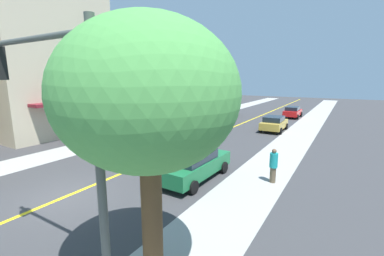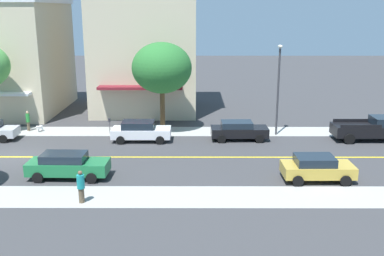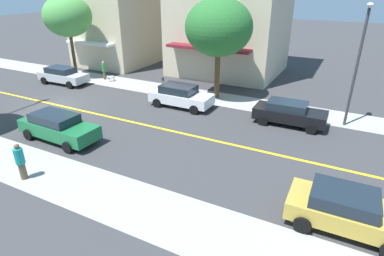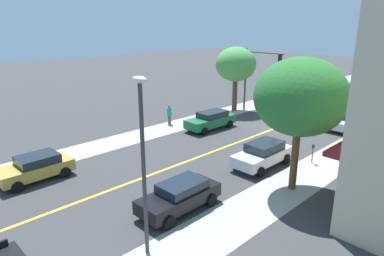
{
  "view_description": "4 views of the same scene",
  "coord_description": "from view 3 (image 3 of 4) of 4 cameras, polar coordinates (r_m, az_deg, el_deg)",
  "views": [
    {
      "loc": [
        10.41,
        -6.19,
        5.22
      ],
      "look_at": [
        1.01,
        9.18,
        1.7
      ],
      "focal_mm": 24.01,
      "sensor_mm": 36.0,
      "label": 1
    },
    {
      "loc": [
        29.2,
        12.28,
        9.82
      ],
      "look_at": [
        0.28,
        12.2,
        2.15
      ],
      "focal_mm": 41.86,
      "sensor_mm": 36.0,
      "label": 2
    },
    {
      "loc": [
        14.84,
        18.84,
        8.14
      ],
      "look_at": [
        1.63,
        12.03,
        1.32
      ],
      "focal_mm": 29.66,
      "sensor_mm": 36.0,
      "label": 3
    },
    {
      "loc": [
        -15.53,
        25.96,
        8.98
      ],
      "look_at": [
        1.84,
        9.05,
        1.45
      ],
      "focal_mm": 32.03,
      "sensor_mm": 36.0,
      "label": 4
    }
  ],
  "objects": [
    {
      "name": "parking_meter",
      "position": [
        25.77,
        -5.25,
        8.11
      ],
      "size": [
        0.12,
        0.18,
        1.29
      ],
      "color": "#4C4C51",
      "rests_on": "ground"
    },
    {
      "name": "road_centerline_stripe",
      "position": [
        25.32,
        -23.17,
        3.85
      ],
      "size": [
        0.2,
        126.0,
        0.0
      ],
      "primitive_type": "cube",
      "color": "yellow",
      "rests_on": "ground"
    },
    {
      "name": "small_dog",
      "position": [
        29.89,
        -14.33,
        8.81
      ],
      "size": [
        0.75,
        0.49,
        0.57
      ],
      "rotation": [
        0.0,
        0.0,
        5.86
      ],
      "color": "silver",
      "rests_on": "ground"
    },
    {
      "name": "ground_plane",
      "position": [
        25.32,
        -23.17,
        3.84
      ],
      "size": [
        140.0,
        140.0,
        0.0
      ],
      "primitive_type": "plane",
      "color": "#38383A"
    },
    {
      "name": "sidewalk_left",
      "position": [
        29.76,
        -13.47,
        8.09
      ],
      "size": [
        2.91,
        126.0,
        0.01
      ],
      "primitive_type": "cube",
      "color": "#9E9E99",
      "rests_on": "ground"
    },
    {
      "name": "street_lamp",
      "position": [
        20.95,
        27.86,
        11.53
      ],
      "size": [
        0.7,
        0.36,
        7.2
      ],
      "color": "#38383D",
      "rests_on": "ground"
    },
    {
      "name": "street_tree_left_far",
      "position": [
        23.8,
        4.82,
        17.55
      ],
      "size": [
        4.86,
        4.86,
        7.32
      ],
      "color": "brown",
      "rests_on": "ground"
    },
    {
      "name": "corner_shop_building",
      "position": [
        37.81,
        -11.45,
        20.13
      ],
      "size": [
        12.81,
        7.38,
        10.91
      ],
      "rotation": [
        0.0,
        0.0,
        -1.57
      ],
      "color": "beige",
      "rests_on": "ground"
    },
    {
      "name": "green_sedan_right_curb",
      "position": [
        19.29,
        -22.93,
        0.25
      ],
      "size": [
        2.07,
        4.83,
        1.54
      ],
      "rotation": [
        0.0,
        0.0,
        1.54
      ],
      "color": "#196638",
      "rests_on": "ground"
    },
    {
      "name": "white_sedan_left_curb",
      "position": [
        22.75,
        -2.08,
        5.83
      ],
      "size": [
        2.05,
        4.5,
        1.56
      ],
      "rotation": [
        0.0,
        0.0,
        1.57
      ],
      "color": "silver",
      "rests_on": "ground"
    },
    {
      "name": "pedestrian_teal_shirt",
      "position": [
        16.12,
        -28.49,
        -5.22
      ],
      "size": [
        0.4,
        0.4,
        1.77
      ],
      "rotation": [
        0.0,
        0.0,
        5.48
      ],
      "color": "brown",
      "rests_on": "ground"
    },
    {
      "name": "pedestrian_green_shirt",
      "position": [
        30.62,
        -15.59,
        10.04
      ],
      "size": [
        0.31,
        0.31,
        1.67
      ],
      "rotation": [
        0.0,
        0.0,
        3.15
      ],
      "color": "brown",
      "rests_on": "ground"
    },
    {
      "name": "black_sedan_left_curb",
      "position": [
        20.68,
        17.07,
        2.65
      ],
      "size": [
        2.03,
        4.41,
        1.47
      ],
      "rotation": [
        0.0,
        0.0,
        1.59
      ],
      "color": "black",
      "rests_on": "ground"
    },
    {
      "name": "street_tree_left_near",
      "position": [
        31.68,
        -21.47,
        18.18
      ],
      "size": [
        4.23,
        4.23,
        7.27
      ],
      "color": "brown",
      "rests_on": "ground"
    },
    {
      "name": "fire_hydrant",
      "position": [
        31.31,
        -19.2,
        8.92
      ],
      "size": [
        0.44,
        0.24,
        0.77
      ],
      "color": "red",
      "rests_on": "ground"
    },
    {
      "name": "silver_sedan_left_curb",
      "position": [
        30.38,
        -22.21,
        8.78
      ],
      "size": [
        2.03,
        4.56,
        1.46
      ],
      "rotation": [
        0.0,
        0.0,
        1.6
      ],
      "color": "#B7BABF",
      "rests_on": "ground"
    },
    {
      "name": "gold_sedan_right_curb",
      "position": [
        12.91,
        26.07,
        -13.01
      ],
      "size": [
        2.15,
        4.17,
        1.49
      ],
      "rotation": [
        0.0,
        0.0,
        1.58
      ],
      "color": "#B29338",
      "rests_on": "ground"
    }
  ]
}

